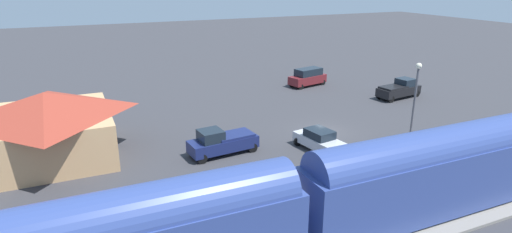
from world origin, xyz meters
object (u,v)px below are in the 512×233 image
object	(u,v)px
pedestrian_on_platform	(482,143)
pickup_navy	(222,142)
station_building	(48,124)
sedan_silver	(319,140)
pedestrian_waiting_far	(480,142)
pickup_black	(399,89)
suv_maroon	(308,77)
passenger_train	(300,201)
light_pole_near_platform	(415,99)

from	to	relation	value
pedestrian_on_platform	pickup_navy	distance (m)	19.78
station_building	sedan_silver	bearing A→B (deg)	-110.77
pedestrian_waiting_far	pickup_black	size ratio (longest dim) A/B	0.30
pedestrian_waiting_far	suv_maroon	size ratio (longest dim) A/B	0.33
suv_maroon	pickup_black	size ratio (longest dim) A/B	0.93
station_building	pickup_black	size ratio (longest dim) A/B	1.85
passenger_train	light_pole_near_platform	world-z (taller)	light_pole_near_platform
passenger_train	station_building	xyz separation A→B (m)	(18.00, 11.39, -0.19)
passenger_train	pedestrian_waiting_far	distance (m)	18.87
pedestrian_on_platform	pedestrian_waiting_far	world-z (taller)	same
suv_maroon	station_building	bearing A→B (deg)	110.52
passenger_train	pickup_navy	distance (m)	13.27
passenger_train	station_building	world-z (taller)	passenger_train
station_building	pedestrian_waiting_far	bearing A→B (deg)	-114.59
pickup_black	light_pole_near_platform	world-z (taller)	light_pole_near_platform
passenger_train	pedestrian_on_platform	bearing A→B (deg)	-77.06
station_building	pedestrian_waiting_far	world-z (taller)	station_building
pedestrian_on_platform	suv_maroon	size ratio (longest dim) A/B	0.33
station_building	suv_maroon	distance (m)	31.30
passenger_train	station_building	bearing A→B (deg)	32.33
station_building	light_pole_near_platform	world-z (taller)	light_pole_near_platform
sedan_silver	pickup_black	world-z (taller)	pickup_black
pedestrian_on_platform	pickup_navy	bearing A→B (deg)	63.18
sedan_silver	station_building	bearing A→B (deg)	69.23
pedestrian_waiting_far	pickup_black	world-z (taller)	pickup_black
passenger_train	pickup_navy	world-z (taller)	passenger_train
pickup_navy	pickup_black	distance (m)	24.80
suv_maroon	pickup_black	xyz separation A→B (m)	(-9.06, -6.63, -0.12)
pedestrian_waiting_far	suv_maroon	world-z (taller)	suv_maroon
pedestrian_waiting_far	suv_maroon	bearing A→B (deg)	0.91
passenger_train	suv_maroon	distance (m)	34.08
sedan_silver	pickup_black	xyz separation A→B (m)	(9.23, -16.55, 0.15)
passenger_train	pickup_black	distance (m)	31.62
pedestrian_on_platform	pickup_black	xyz separation A→B (m)	(15.69, -6.21, -0.25)
passenger_train	pedestrian_waiting_far	world-z (taller)	passenger_train
pickup_black	passenger_train	bearing A→B (deg)	129.05
pickup_navy	pickup_black	size ratio (longest dim) A/B	0.99
passenger_train	pedestrian_on_platform	distance (m)	18.85
suv_maroon	sedan_silver	size ratio (longest dim) A/B	1.10
sedan_silver	suv_maroon	bearing A→B (deg)	-28.47
passenger_train	pickup_navy	size ratio (longest dim) A/B	5.99
passenger_train	suv_maroon	xyz separation A→B (m)	(28.95, -17.89, -1.71)
suv_maroon	light_pole_near_platform	xyz separation A→B (m)	(-22.15, 4.30, 3.50)
suv_maroon	pedestrian_on_platform	bearing A→B (deg)	-179.02
sedan_silver	pedestrian_on_platform	bearing A→B (deg)	-121.96
station_building	pickup_navy	distance (m)	13.10
pedestrian_on_platform	suv_maroon	xyz separation A→B (m)	(24.75, 0.42, -0.13)
pedestrian_waiting_far	suv_maroon	xyz separation A→B (m)	(24.53, 0.39, -0.13)
pedestrian_on_platform	sedan_silver	distance (m)	12.20
pedestrian_on_platform	pickup_black	size ratio (longest dim) A/B	0.30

